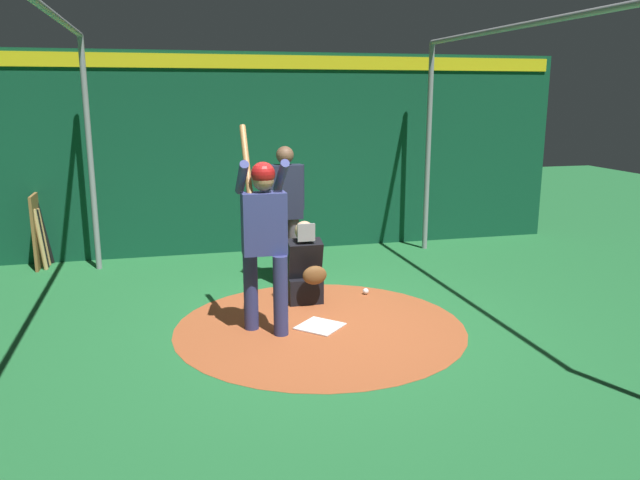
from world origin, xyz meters
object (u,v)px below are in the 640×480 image
Objects in this scene: catcher at (305,270)px; baseball_0 at (366,291)px; home_plate at (320,326)px; umpire at (286,207)px; bat_rack at (40,232)px; batter at (264,230)px.

baseball_0 is (-0.09, 0.79, -0.34)m from catcher.
home_plate is 1.25m from baseball_0.
baseball_0 is (0.72, 0.85, -0.96)m from umpire.
catcher is (-0.86, 0.03, 0.38)m from home_plate.
bat_rack reaches higher than baseball_0.
home_plate is at bearing 1.25° from umpire.
catcher is 0.87m from baseball_0.
baseball_0 is at bearing 139.19° from home_plate.
batter is 1.18× the size of umpire.
umpire is at bearing -129.97° from baseball_0.
home_plate is at bearing 87.60° from batter.
batter is 1.97m from baseball_0.
umpire is 24.05× the size of baseball_0.
batter is 2.01× the size of bat_rack.
batter is at bearing -56.52° from baseball_0.
catcher is at bearing 144.10° from batter.
baseball_0 reaches higher than home_plate.
umpire is at bearing -178.75° from home_plate.
batter is at bearing -35.90° from catcher.
batter is at bearing -92.40° from home_plate.
batter reaches higher than home_plate.
home_plate is at bearing -40.81° from baseball_0.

